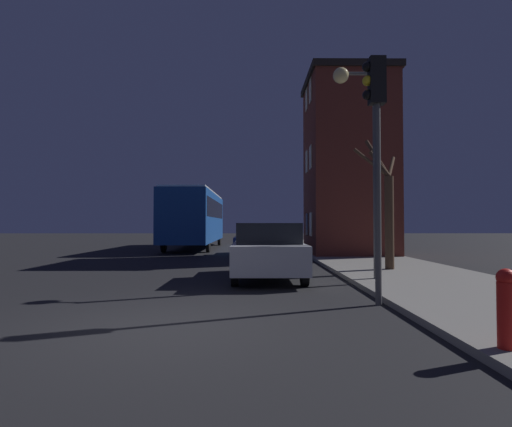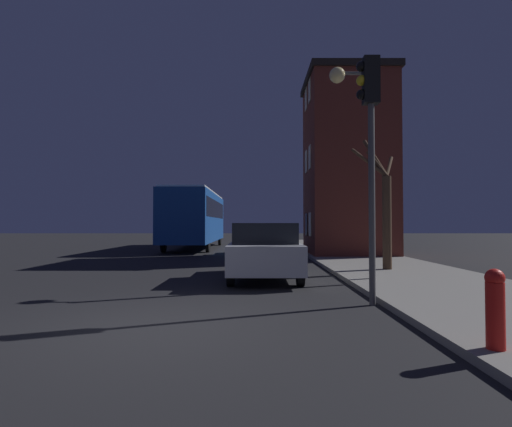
{
  "view_description": "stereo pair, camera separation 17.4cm",
  "coord_description": "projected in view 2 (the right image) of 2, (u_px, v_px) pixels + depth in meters",
  "views": [
    {
      "loc": [
        1.34,
        -6.0,
        1.53
      ],
      "look_at": [
        1.48,
        13.44,
        2.05
      ],
      "focal_mm": 28.0,
      "sensor_mm": 36.0,
      "label": 1
    },
    {
      "loc": [
        1.51,
        -6.0,
        1.53
      ],
      "look_at": [
        1.48,
        13.44,
        2.05
      ],
      "focal_mm": 28.0,
      "sensor_mm": 36.0,
      "label": 2
    }
  ],
  "objects": [
    {
      "name": "ground_plane",
      "position": [
        156.0,
        326.0,
        5.96
      ],
      "size": [
        120.0,
        120.0,
        0.0
      ],
      "primitive_type": "plane",
      "color": "black"
    },
    {
      "name": "brick_building",
      "position": [
        348.0,
        164.0,
        19.44
      ],
      "size": [
        4.07,
        4.5,
        8.63
      ],
      "color": "brown",
      "rests_on": "sidewalk"
    },
    {
      "name": "streetlamp",
      "position": [
        359.0,
        132.0,
        10.43
      ],
      "size": [
        1.18,
        0.41,
        5.53
      ],
      "color": "#4C4C4C",
      "rests_on": "sidewalk"
    },
    {
      "name": "traffic_light",
      "position": [
        370.0,
        127.0,
        7.58
      ],
      "size": [
        0.43,
        0.24,
        4.72
      ],
      "color": "#4C4C4C",
      "rests_on": "ground"
    },
    {
      "name": "bare_tree",
      "position": [
        385.0,
        206.0,
        12.59
      ],
      "size": [
        1.62,
        1.07,
        4.22
      ],
      "color": "#473323",
      "rests_on": "sidewalk"
    },
    {
      "name": "bus",
      "position": [
        197.0,
        215.0,
        25.23
      ],
      "size": [
        2.61,
        10.96,
        3.52
      ],
      "color": "#194793",
      "rests_on": "ground"
    },
    {
      "name": "car_near_lane",
      "position": [
        265.0,
        250.0,
        11.12
      ],
      "size": [
        1.89,
        4.15,
        1.56
      ],
      "color": "#B7BABF",
      "rests_on": "ground"
    },
    {
      "name": "car_mid_lane",
      "position": [
        254.0,
        240.0,
        19.65
      ],
      "size": [
        1.89,
        4.08,
        1.39
      ],
      "color": "navy",
      "rests_on": "ground"
    },
    {
      "name": "fire_hydrant",
      "position": [
        496.0,
        307.0,
        4.49
      ],
      "size": [
        0.21,
        0.21,
        0.91
      ],
      "color": "red",
      "rests_on": "sidewalk"
    }
  ]
}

